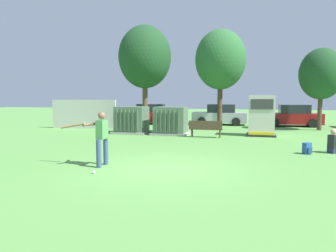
{
  "coord_description": "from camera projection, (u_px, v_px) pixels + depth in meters",
  "views": [
    {
      "loc": [
        2.56,
        -9.29,
        2.22
      ],
      "look_at": [
        -0.82,
        3.5,
        1.0
      ],
      "focal_mm": 34.16,
      "sensor_mm": 36.0,
      "label": 1
    }
  ],
  "objects": [
    {
      "name": "transformer_mid_west",
      "position": [
        171.0,
        121.0,
        18.71
      ],
      "size": [
        2.1,
        1.7,
        1.62
      ],
      "color": "#9E9B93",
      "rests_on": "ground"
    },
    {
      "name": "fence_panel",
      "position": [
        84.0,
        114.0,
        22.02
      ],
      "size": [
        4.8,
        0.12,
        2.0
      ],
      "primitive_type": "cube",
      "color": "beige",
      "rests_on": "ground"
    },
    {
      "name": "parked_car_right_of_center",
      "position": [
        292.0,
        116.0,
        23.93
      ],
      "size": [
        4.27,
        2.06,
        1.62
      ],
      "color": "maroon",
      "rests_on": "ground"
    },
    {
      "name": "tree_left",
      "position": [
        145.0,
        57.0,
        23.87
      ],
      "size": [
        3.93,
        3.93,
        7.51
      ],
      "color": "brown",
      "rests_on": "ground"
    },
    {
      "name": "generator_enclosure",
      "position": [
        261.0,
        116.0,
        18.05
      ],
      "size": [
        1.6,
        1.4,
        2.3
      ],
      "color": "#262626",
      "rests_on": "ground"
    },
    {
      "name": "backpack",
      "position": [
        307.0,
        149.0,
        12.36
      ],
      "size": [
        0.38,
        0.38,
        0.44
      ],
      "color": "#264C8C",
      "rests_on": "ground"
    },
    {
      "name": "park_bench",
      "position": [
        206.0,
        128.0,
        17.34
      ],
      "size": [
        1.8,
        0.41,
        0.92
      ],
      "color": "#4C3828",
      "rests_on": "ground"
    },
    {
      "name": "parked_car_left_of_center",
      "position": [
        220.0,
        115.0,
        25.24
      ],
      "size": [
        4.24,
        2.0,
        1.62
      ],
      "color": "#B2B2B7",
      "rests_on": "ground"
    },
    {
      "name": "sports_ball",
      "position": [
        94.0,
        172.0,
        9.23
      ],
      "size": [
        0.09,
        0.09,
        0.09
      ],
      "primitive_type": "sphere",
      "color": "white",
      "rests_on": "ground"
    },
    {
      "name": "batter",
      "position": [
        100.0,
        136.0,
        10.16
      ],
      "size": [
        1.6,
        0.72,
        1.74
      ],
      "color": "#384C75",
      "rests_on": "ground"
    },
    {
      "name": "ground_plane",
      "position": [
        165.0,
        169.0,
        9.8
      ],
      "size": [
        96.0,
        96.0,
        0.0
      ],
      "primitive_type": "plane",
      "color": "#5B9947"
    },
    {
      "name": "seated_spectator",
      "position": [
        335.0,
        144.0,
        12.57
      ],
      "size": [
        0.79,
        0.68,
        0.96
      ],
      "color": "#282D4C",
      "rests_on": "ground"
    },
    {
      "name": "tree_center_left",
      "position": [
        220.0,
        60.0,
        24.08
      ],
      "size": [
        3.8,
        3.8,
        7.27
      ],
      "color": "#4C3828",
      "rests_on": "ground"
    },
    {
      "name": "parked_car_leftmost",
      "position": [
        150.0,
        115.0,
        26.19
      ],
      "size": [
        4.38,
        2.32,
        1.62
      ],
      "color": "maroon",
      "rests_on": "ground"
    },
    {
      "name": "tree_center_right",
      "position": [
        321.0,
        74.0,
        20.8
      ],
      "size": [
        2.81,
        2.81,
        5.37
      ],
      "color": "#4C3828",
      "rests_on": "ground"
    },
    {
      "name": "transformer_west",
      "position": [
        132.0,
        120.0,
        19.41
      ],
      "size": [
        2.1,
        1.7,
        1.62
      ],
      "color": "#9E9B93",
      "rests_on": "ground"
    }
  ]
}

